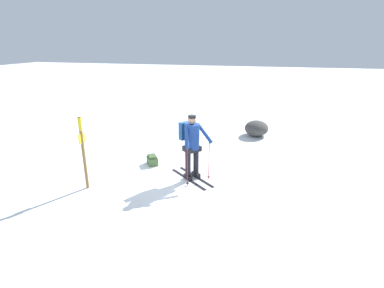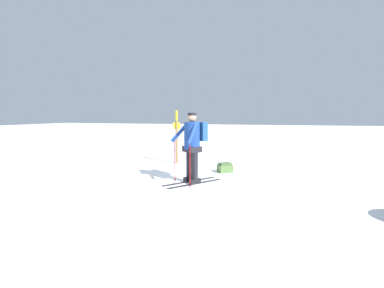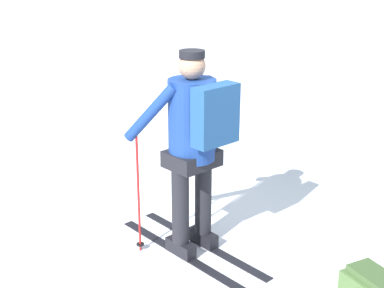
% 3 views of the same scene
% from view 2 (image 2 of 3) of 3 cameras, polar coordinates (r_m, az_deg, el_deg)
% --- Properties ---
extents(ground_plane, '(80.00, 80.00, 0.00)m').
position_cam_2_polar(ground_plane, '(6.88, -0.11, -8.18)').
color(ground_plane, white).
extents(skier, '(1.30, 1.45, 1.79)m').
position_cam_2_polar(skier, '(6.51, 0.19, 0.54)').
color(skier, black).
rests_on(skier, ground_plane).
extents(dropped_backpack, '(0.51, 0.47, 0.29)m').
position_cam_2_polar(dropped_backpack, '(7.91, 7.33, -5.27)').
color(dropped_backpack, '#4C6B38').
rests_on(dropped_backpack, ground_plane).
extents(trail_marker, '(0.24, 0.09, 1.89)m').
position_cam_2_polar(trail_marker, '(9.22, -3.43, 2.60)').
color(trail_marker, olive).
rests_on(trail_marker, ground_plane).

